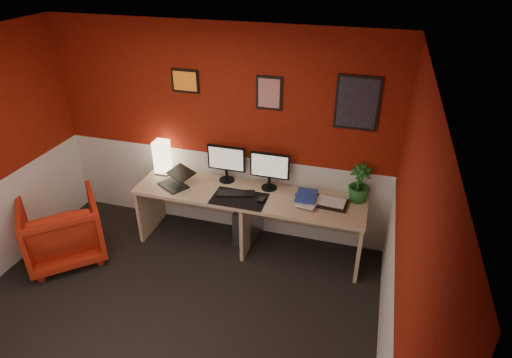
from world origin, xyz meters
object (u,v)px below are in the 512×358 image
object	(u,v)px
shoji_lamp	(162,158)
monitor_right	(270,166)
monitor_left	(226,158)
zen_tray	(331,203)
pc_tower	(249,222)
desk	(249,221)
armchair	(62,229)
potted_plant	(359,184)
laptop	(173,178)

from	to	relation	value
shoji_lamp	monitor_right	bearing A→B (deg)	-0.01
monitor_right	monitor_left	bearing A→B (deg)	176.17
shoji_lamp	monitor_right	distance (m)	1.32
shoji_lamp	monitor_left	world-z (taller)	monitor_left
zen_tray	pc_tower	size ratio (longest dim) A/B	0.78
shoji_lamp	desk	bearing A→B (deg)	-9.08
monitor_left	zen_tray	bearing A→B (deg)	-8.11
shoji_lamp	armchair	distance (m)	1.37
desk	monitor_left	xyz separation A→B (m)	(-0.33, 0.22, 0.66)
shoji_lamp	pc_tower	xyz separation A→B (m)	(1.08, -0.03, -0.70)
zen_tray	armchair	size ratio (longest dim) A/B	0.43
monitor_left	monitor_right	bearing A→B (deg)	-3.83
armchair	zen_tray	bearing A→B (deg)	153.37
monitor_left	pc_tower	bearing A→B (deg)	-11.89
monitor_left	pc_tower	size ratio (longest dim) A/B	1.29
shoji_lamp	potted_plant	bearing A→B (deg)	0.41
monitor_left	zen_tray	xyz separation A→B (m)	(1.25, -0.18, -0.28)
laptop	monitor_left	bearing A→B (deg)	59.70
desk	armchair	world-z (taller)	armchair
monitor_right	zen_tray	world-z (taller)	monitor_right
pc_tower	armchair	distance (m)	2.12
shoji_lamp	zen_tray	distance (m)	2.06
desk	pc_tower	distance (m)	0.21
monitor_left	zen_tray	distance (m)	1.29
laptop	potted_plant	distance (m)	2.08
laptop	pc_tower	world-z (taller)	laptop
desk	monitor_left	world-z (taller)	monitor_left
zen_tray	armchair	world-z (taller)	zen_tray
shoji_lamp	potted_plant	world-z (taller)	potted_plant
shoji_lamp	zen_tray	xyz separation A→B (m)	(2.04, -0.14, -0.18)
zen_tray	potted_plant	bearing A→B (deg)	30.89
potted_plant	armchair	xyz separation A→B (m)	(-3.13, -0.95, -0.57)
monitor_left	armchair	world-z (taller)	monitor_left
shoji_lamp	potted_plant	size ratio (longest dim) A/B	0.95
zen_tray	monitor_right	bearing A→B (deg)	168.84
monitor_right	zen_tray	size ratio (longest dim) A/B	1.66
zen_tray	pc_tower	world-z (taller)	zen_tray
shoji_lamp	pc_tower	size ratio (longest dim) A/B	0.89
monitor_right	pc_tower	bearing A→B (deg)	-173.98
potted_plant	pc_tower	world-z (taller)	potted_plant
desk	laptop	xyz separation A→B (m)	(-0.88, -0.08, 0.47)
desk	laptop	size ratio (longest dim) A/B	7.88
pc_tower	monitor_left	bearing A→B (deg)	179.46
laptop	monitor_right	bearing A→B (deg)	45.00
zen_tray	potted_plant	size ratio (longest dim) A/B	0.83
laptop	shoji_lamp	bearing A→B (deg)	165.18
shoji_lamp	monitor_right	size ratio (longest dim) A/B	0.69
desk	monitor_left	size ratio (longest dim) A/B	4.48
desk	pc_tower	bearing A→B (deg)	107.37
shoji_lamp	zen_tray	bearing A→B (deg)	-3.99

